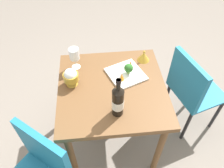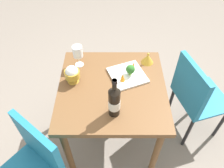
{
  "view_description": "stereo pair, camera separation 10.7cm",
  "coord_description": "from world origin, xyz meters",
  "px_view_note": "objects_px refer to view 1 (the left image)",
  "views": [
    {
      "loc": [
        -1.06,
        0.11,
        1.94
      ],
      "look_at": [
        0.0,
        0.0,
        0.77
      ],
      "focal_mm": 35.42,
      "sensor_mm": 36.0,
      "label": 1
    },
    {
      "loc": [
        -1.06,
        -0.0,
        1.94
      ],
      "look_at": [
        0.0,
        0.0,
        0.77
      ],
      "focal_mm": 35.42,
      "sensor_mm": 36.0,
      "label": 2
    }
  ],
  "objects_px": {
    "serving_plate": "(126,74)",
    "wine_glass": "(74,54)",
    "rice_bowl": "(71,77)",
    "chair_by_wall": "(190,88)",
    "broccoli_floret": "(129,68)",
    "carrot_garnish_left": "(122,77)",
    "carrot_garnish_right": "(131,64)",
    "wine_bottle": "(118,101)",
    "rice_bowl_lid": "(144,56)"
  },
  "relations": [
    {
      "from": "wine_bottle",
      "to": "carrot_garnish_right",
      "type": "relative_size",
      "value": 4.87
    },
    {
      "from": "serving_plate",
      "to": "broccoli_floret",
      "type": "xyz_separation_m",
      "value": [
        0.0,
        -0.02,
        0.06
      ]
    },
    {
      "from": "carrot_garnish_left",
      "to": "wine_bottle",
      "type": "bearing_deg",
      "value": 167.0
    },
    {
      "from": "rice_bowl",
      "to": "wine_bottle",
      "type": "bearing_deg",
      "value": -133.39
    },
    {
      "from": "carrot_garnish_left",
      "to": "carrot_garnish_right",
      "type": "xyz_separation_m",
      "value": [
        0.13,
        -0.09,
        -0.0
      ]
    },
    {
      "from": "wine_bottle",
      "to": "rice_bowl",
      "type": "xyz_separation_m",
      "value": [
        0.28,
        0.3,
        -0.05
      ]
    },
    {
      "from": "chair_by_wall",
      "to": "rice_bowl",
      "type": "xyz_separation_m",
      "value": [
        -0.06,
        0.97,
        0.29
      ]
    },
    {
      "from": "chair_by_wall",
      "to": "broccoli_floret",
      "type": "bearing_deg",
      "value": -106.79
    },
    {
      "from": "wine_bottle",
      "to": "rice_bowl",
      "type": "bearing_deg",
      "value": 46.61
    },
    {
      "from": "wine_bottle",
      "to": "carrot_garnish_left",
      "type": "bearing_deg",
      "value": -13.0
    },
    {
      "from": "carrot_garnish_left",
      "to": "carrot_garnish_right",
      "type": "relative_size",
      "value": 1.05
    },
    {
      "from": "rice_bowl",
      "to": "serving_plate",
      "type": "distance_m",
      "value": 0.41
    },
    {
      "from": "broccoli_floret",
      "to": "carrot_garnish_left",
      "type": "xyz_separation_m",
      "value": [
        -0.07,
        0.06,
        -0.02
      ]
    },
    {
      "from": "chair_by_wall",
      "to": "serving_plate",
      "type": "bearing_deg",
      "value": -106.66
    },
    {
      "from": "rice_bowl",
      "to": "serving_plate",
      "type": "height_order",
      "value": "rice_bowl"
    },
    {
      "from": "rice_bowl_lid",
      "to": "carrot_garnish_left",
      "type": "relative_size",
      "value": 1.49
    },
    {
      "from": "broccoli_floret",
      "to": "carrot_garnish_left",
      "type": "height_order",
      "value": "broccoli_floret"
    },
    {
      "from": "rice_bowl_lid",
      "to": "broccoli_floret",
      "type": "xyz_separation_m",
      "value": [
        -0.15,
        0.15,
        0.03
      ]
    },
    {
      "from": "broccoli_floret",
      "to": "rice_bowl",
      "type": "bearing_deg",
      "value": 97.45
    },
    {
      "from": "chair_by_wall",
      "to": "carrot_garnish_left",
      "type": "height_order",
      "value": "chair_by_wall"
    },
    {
      "from": "serving_plate",
      "to": "carrot_garnish_left",
      "type": "distance_m",
      "value": 0.09
    },
    {
      "from": "wine_glass",
      "to": "serving_plate",
      "type": "height_order",
      "value": "wine_glass"
    },
    {
      "from": "serving_plate",
      "to": "broccoli_floret",
      "type": "distance_m",
      "value": 0.06
    },
    {
      "from": "carrot_garnish_left",
      "to": "carrot_garnish_right",
      "type": "height_order",
      "value": "carrot_garnish_left"
    },
    {
      "from": "wine_bottle",
      "to": "carrot_garnish_left",
      "type": "relative_size",
      "value": 4.64
    },
    {
      "from": "chair_by_wall",
      "to": "carrot_garnish_right",
      "type": "distance_m",
      "value": 0.59
    },
    {
      "from": "chair_by_wall",
      "to": "serving_plate",
      "type": "relative_size",
      "value": 2.62
    },
    {
      "from": "wine_bottle",
      "to": "serving_plate",
      "type": "height_order",
      "value": "wine_bottle"
    },
    {
      "from": "serving_plate",
      "to": "carrot_garnish_right",
      "type": "distance_m",
      "value": 0.09
    },
    {
      "from": "chair_by_wall",
      "to": "carrot_garnish_right",
      "type": "bearing_deg",
      "value": -113.77
    },
    {
      "from": "broccoli_floret",
      "to": "carrot_garnish_left",
      "type": "bearing_deg",
      "value": 138.48
    },
    {
      "from": "wine_glass",
      "to": "rice_bowl",
      "type": "relative_size",
      "value": 1.26
    },
    {
      "from": "chair_by_wall",
      "to": "rice_bowl_lid",
      "type": "xyz_separation_m",
      "value": [
        0.15,
        0.4,
        0.25
      ]
    },
    {
      "from": "rice_bowl_lid",
      "to": "wine_bottle",
      "type": "bearing_deg",
      "value": 151.46
    },
    {
      "from": "chair_by_wall",
      "to": "wine_glass",
      "type": "relative_size",
      "value": 4.75
    },
    {
      "from": "rice_bowl",
      "to": "carrot_garnish_right",
      "type": "height_order",
      "value": "rice_bowl"
    },
    {
      "from": "wine_glass",
      "to": "rice_bowl",
      "type": "bearing_deg",
      "value": 171.2
    },
    {
      "from": "rice_bowl",
      "to": "chair_by_wall",
      "type": "bearing_deg",
      "value": -86.73
    },
    {
      "from": "wine_bottle",
      "to": "wine_glass",
      "type": "bearing_deg",
      "value": 30.57
    },
    {
      "from": "serving_plate",
      "to": "carrot_garnish_left",
      "type": "relative_size",
      "value": 4.85
    },
    {
      "from": "carrot_garnish_left",
      "to": "carrot_garnish_right",
      "type": "distance_m",
      "value": 0.16
    },
    {
      "from": "rice_bowl",
      "to": "broccoli_floret",
      "type": "xyz_separation_m",
      "value": [
        0.06,
        -0.42,
        -0.01
      ]
    },
    {
      "from": "rice_bowl",
      "to": "serving_plate",
      "type": "bearing_deg",
      "value": -82.39
    },
    {
      "from": "serving_plate",
      "to": "wine_glass",
      "type": "bearing_deg",
      "value": 71.72
    },
    {
      "from": "rice_bowl",
      "to": "carrot_garnish_right",
      "type": "xyz_separation_m",
      "value": [
        0.12,
        -0.45,
        -0.03
      ]
    },
    {
      "from": "chair_by_wall",
      "to": "rice_bowl",
      "type": "distance_m",
      "value": 1.01
    },
    {
      "from": "carrot_garnish_right",
      "to": "chair_by_wall",
      "type": "bearing_deg",
      "value": -96.96
    },
    {
      "from": "chair_by_wall",
      "to": "carrot_garnish_left",
      "type": "bearing_deg",
      "value": -100.55
    },
    {
      "from": "wine_bottle",
      "to": "carrot_garnish_right",
      "type": "xyz_separation_m",
      "value": [
        0.4,
        -0.15,
        -0.07
      ]
    },
    {
      "from": "serving_plate",
      "to": "chair_by_wall",
      "type": "bearing_deg",
      "value": -89.85
    }
  ]
}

